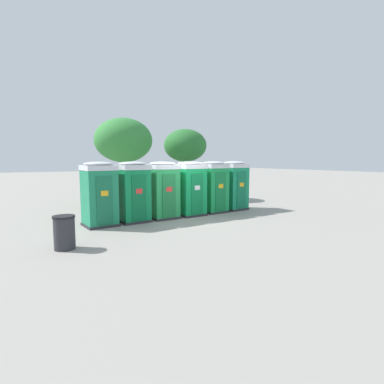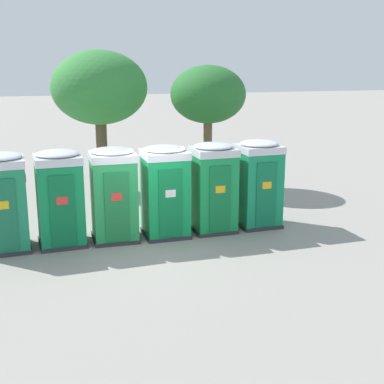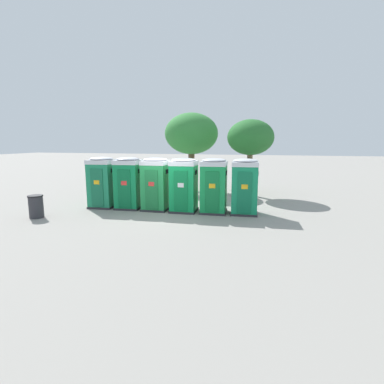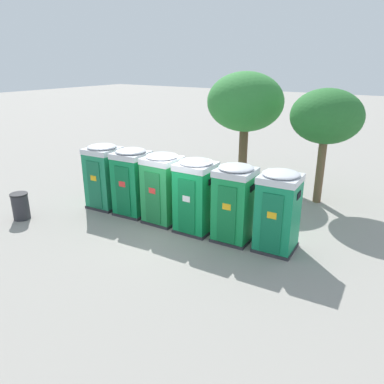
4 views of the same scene
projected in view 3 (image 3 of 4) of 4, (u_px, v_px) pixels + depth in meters
name	position (u px, v px, depth m)	size (l,w,h in m)	color
ground_plane	(167.00, 213.00, 13.92)	(120.00, 120.00, 0.00)	gray
portapotty_0	(102.00, 182.00, 14.99)	(1.30, 1.29, 2.54)	#2D2D33
portapotty_1	(129.00, 183.00, 14.72)	(1.29, 1.29, 2.54)	#2D2D33
portapotty_2	(156.00, 184.00, 14.41)	(1.23, 1.22, 2.54)	#2D2D33
portapotty_3	(184.00, 185.00, 14.05)	(1.26, 1.24, 2.54)	#2D2D33
portapotty_4	(214.00, 186.00, 13.82)	(1.25, 1.26, 2.54)	#2D2D33
portapotty_5	(245.00, 186.00, 13.59)	(1.27, 1.27, 2.54)	#2D2D33
street_tree_0	(191.00, 134.00, 19.59)	(3.48, 3.48, 5.13)	brown
street_tree_1	(250.00, 138.00, 17.90)	(2.78, 2.78, 4.59)	brown
trash_can	(36.00, 206.00, 13.03)	(0.63, 0.63, 1.00)	#2D2D33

